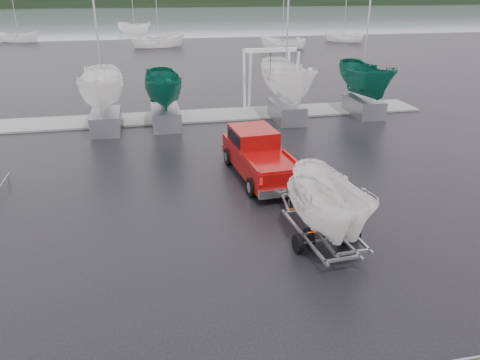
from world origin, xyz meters
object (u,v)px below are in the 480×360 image
pickup_truck (258,153)px  trailer_parked (335,161)px  trailer_hitched (323,179)px  boat_hoist (270,72)px

pickup_truck → trailer_parked: bearing=-85.4°
pickup_truck → trailer_hitched: (0.47, -6.34, 1.33)m
pickup_truck → trailer_parked: trailer_parked is taller
boat_hoist → trailer_hitched: bearing=-99.6°
trailer_hitched → pickup_truck: bearing=90.0°
pickup_truck → boat_hoist: (3.27, 10.21, 1.68)m
pickup_truck → boat_hoist: bearing=68.0°
pickup_truck → trailer_hitched: size_ratio=1.38×
trailer_hitched → trailer_parked: (0.48, 0.28, 0.42)m
trailer_hitched → boat_hoist: bearing=76.2°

